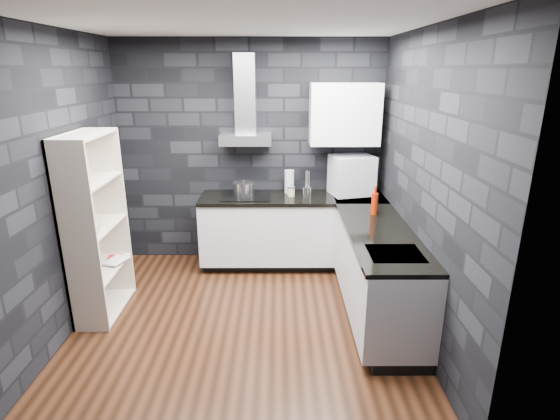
{
  "coord_description": "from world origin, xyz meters",
  "views": [
    {
      "loc": [
        0.34,
        -3.71,
        2.35
      ],
      "look_at": [
        0.35,
        0.45,
        1.0
      ],
      "focal_mm": 28.0,
      "sensor_mm": 36.0,
      "label": 1
    }
  ],
  "objects_px": {
    "pot": "(244,189)",
    "fruit_bowl": "(89,229)",
    "red_bottle": "(374,204)",
    "storage_jar": "(291,192)",
    "utensil_crock": "(307,192)",
    "glass_vase": "(289,182)",
    "bookshelf": "(96,227)",
    "appliance_garage": "(352,176)"
  },
  "relations": [
    {
      "from": "glass_vase",
      "to": "fruit_bowl",
      "type": "xyz_separation_m",
      "value": [
        -1.89,
        -1.36,
        -0.1
      ]
    },
    {
      "from": "glass_vase",
      "to": "storage_jar",
      "type": "height_order",
      "value": "glass_vase"
    },
    {
      "from": "red_bottle",
      "to": "utensil_crock",
      "type": "bearing_deg",
      "value": 136.13
    },
    {
      "from": "bookshelf",
      "to": "glass_vase",
      "type": "bearing_deg",
      "value": 50.04
    },
    {
      "from": "pot",
      "to": "utensil_crock",
      "type": "bearing_deg",
      "value": -4.25
    },
    {
      "from": "storage_jar",
      "to": "bookshelf",
      "type": "bearing_deg",
      "value": -150.79
    },
    {
      "from": "utensil_crock",
      "to": "bookshelf",
      "type": "xyz_separation_m",
      "value": [
        -2.09,
        -1.02,
        -0.06
      ]
    },
    {
      "from": "bookshelf",
      "to": "appliance_garage",
      "type": "bearing_deg",
      "value": 41.36
    },
    {
      "from": "storage_jar",
      "to": "bookshelf",
      "type": "xyz_separation_m",
      "value": [
        -1.91,
        -1.07,
        -0.05
      ]
    },
    {
      "from": "pot",
      "to": "fruit_bowl",
      "type": "xyz_separation_m",
      "value": [
        -1.34,
        -1.22,
        -0.05
      ]
    },
    {
      "from": "utensil_crock",
      "to": "fruit_bowl",
      "type": "xyz_separation_m",
      "value": [
        -2.09,
        -1.17,
        -0.03
      ]
    },
    {
      "from": "pot",
      "to": "appliance_garage",
      "type": "height_order",
      "value": "appliance_garage"
    },
    {
      "from": "utensil_crock",
      "to": "red_bottle",
      "type": "xyz_separation_m",
      "value": [
        0.66,
        -0.64,
        0.05
      ]
    },
    {
      "from": "pot",
      "to": "bookshelf",
      "type": "bearing_deg",
      "value": -141.22
    },
    {
      "from": "glass_vase",
      "to": "bookshelf",
      "type": "relative_size",
      "value": 0.16
    },
    {
      "from": "storage_jar",
      "to": "bookshelf",
      "type": "distance_m",
      "value": 2.18
    },
    {
      "from": "glass_vase",
      "to": "appliance_garage",
      "type": "xyz_separation_m",
      "value": [
        0.75,
        -0.04,
        0.08
      ]
    },
    {
      "from": "pot",
      "to": "fruit_bowl",
      "type": "bearing_deg",
      "value": -137.53
    },
    {
      "from": "pot",
      "to": "utensil_crock",
      "type": "height_order",
      "value": "pot"
    },
    {
      "from": "pot",
      "to": "red_bottle",
      "type": "relative_size",
      "value": 1.07
    },
    {
      "from": "utensil_crock",
      "to": "red_bottle",
      "type": "bearing_deg",
      "value": -43.87
    },
    {
      "from": "red_bottle",
      "to": "fruit_bowl",
      "type": "height_order",
      "value": "red_bottle"
    },
    {
      "from": "pot",
      "to": "storage_jar",
      "type": "height_order",
      "value": "pot"
    },
    {
      "from": "pot",
      "to": "utensil_crock",
      "type": "distance_m",
      "value": 0.76
    },
    {
      "from": "appliance_garage",
      "to": "fruit_bowl",
      "type": "distance_m",
      "value": 2.95
    },
    {
      "from": "appliance_garage",
      "to": "red_bottle",
      "type": "relative_size",
      "value": 2.13
    },
    {
      "from": "pot",
      "to": "appliance_garage",
      "type": "xyz_separation_m",
      "value": [
        1.3,
        0.1,
        0.14
      ]
    },
    {
      "from": "red_bottle",
      "to": "storage_jar",
      "type": "bearing_deg",
      "value": 141.17
    },
    {
      "from": "pot",
      "to": "glass_vase",
      "type": "xyz_separation_m",
      "value": [
        0.55,
        0.13,
        0.06
      ]
    },
    {
      "from": "utensil_crock",
      "to": "red_bottle",
      "type": "distance_m",
      "value": 0.92
    },
    {
      "from": "storage_jar",
      "to": "fruit_bowl",
      "type": "relative_size",
      "value": 0.46
    },
    {
      "from": "glass_vase",
      "to": "appliance_garage",
      "type": "bearing_deg",
      "value": -2.85
    },
    {
      "from": "storage_jar",
      "to": "fruit_bowl",
      "type": "bearing_deg",
      "value": -147.47
    },
    {
      "from": "pot",
      "to": "bookshelf",
      "type": "height_order",
      "value": "bookshelf"
    },
    {
      "from": "glass_vase",
      "to": "red_bottle",
      "type": "bearing_deg",
      "value": -43.58
    },
    {
      "from": "pot",
      "to": "appliance_garage",
      "type": "bearing_deg",
      "value": 4.22
    },
    {
      "from": "fruit_bowl",
      "to": "storage_jar",
      "type": "bearing_deg",
      "value": 32.53
    },
    {
      "from": "bookshelf",
      "to": "pot",
      "type": "bearing_deg",
      "value": 56.18
    },
    {
      "from": "red_bottle",
      "to": "pot",
      "type": "bearing_deg",
      "value": 153.93
    },
    {
      "from": "appliance_garage",
      "to": "red_bottle",
      "type": "xyz_separation_m",
      "value": [
        0.12,
        -0.79,
        -0.11
      ]
    },
    {
      "from": "pot",
      "to": "storage_jar",
      "type": "xyz_separation_m",
      "value": [
        0.57,
        -0.01,
        -0.03
      ]
    },
    {
      "from": "pot",
      "to": "fruit_bowl",
      "type": "distance_m",
      "value": 1.81
    }
  ]
}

